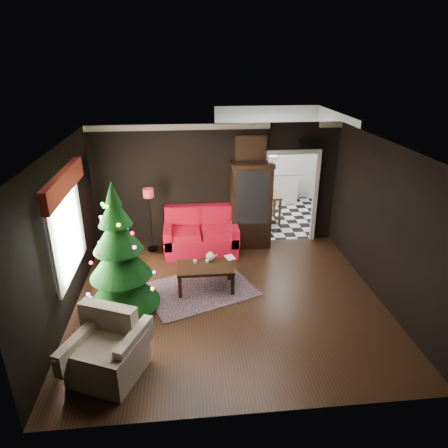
{
  "coord_description": "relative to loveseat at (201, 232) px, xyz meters",
  "views": [
    {
      "loc": [
        -0.72,
        -6.16,
        4.15
      ],
      "look_at": [
        0.0,
        0.9,
        1.15
      ],
      "focal_mm": 32.3,
      "sensor_mm": 36.0,
      "label": 1
    }
  ],
  "objects": [
    {
      "name": "curio_cabinet",
      "position": [
        1.15,
        0.22,
        0.45
      ],
      "size": [
        0.9,
        0.45,
        1.9
      ],
      "primitive_type": null,
      "color": "black",
      "rests_on": "ground"
    },
    {
      "name": "wall_clock",
      "position": [
        2.35,
        0.4,
        1.88
      ],
      "size": [
        0.32,
        0.32,
        0.06
      ],
      "primitive_type": "cylinder",
      "color": "white",
      "rests_on": "wall_back"
    },
    {
      "name": "floor_lamp",
      "position": [
        -1.09,
        -0.01,
        0.33
      ],
      "size": [
        0.27,
        0.27,
        1.42
      ],
      "primitive_type": null,
      "rotation": [
        0.0,
        0.0,
        0.13
      ],
      "color": "black",
      "rests_on": "ground"
    },
    {
      "name": "loveseat",
      "position": [
        0.0,
        0.0,
        0.0
      ],
      "size": [
        1.7,
        0.9,
        1.0
      ],
      "primitive_type": null,
      "color": "maroon",
      "rests_on": "ground"
    },
    {
      "name": "floor",
      "position": [
        0.4,
        -2.05,
        -0.5
      ],
      "size": [
        5.5,
        5.5,
        0.0
      ],
      "primitive_type": "plane",
      "color": "black",
      "rests_on": "ground"
    },
    {
      "name": "kitchen_window",
      "position": [
        2.1,
        3.4,
        1.2
      ],
      "size": [
        0.7,
        0.06,
        0.7
      ],
      "primitive_type": "cube",
      "color": "white",
      "rests_on": "ground"
    },
    {
      "name": "kitchen_counter",
      "position": [
        2.1,
        3.15,
        -0.05
      ],
      "size": [
        1.8,
        0.6,
        0.9
      ],
      "primitive_type": "cube",
      "color": "white",
      "rests_on": "ground"
    },
    {
      "name": "painting",
      "position": [
        1.15,
        0.41,
        1.75
      ],
      "size": [
        0.62,
        0.05,
        0.52
      ],
      "primitive_type": "cube",
      "color": "tan",
      "rests_on": "wall_back"
    },
    {
      "name": "wall_right",
      "position": [
        3.15,
        -2.05,
        0.9
      ],
      "size": [
        0.0,
        5.5,
        5.5
      ],
      "primitive_type": "plane",
      "rotation": [
        1.57,
        0.0,
        -1.57
      ],
      "color": "black",
      "rests_on": "ground"
    },
    {
      "name": "cup_a",
      "position": [
        0.05,
        -1.43,
        0.01
      ],
      "size": [
        0.07,
        0.07,
        0.05
      ],
      "primitive_type": "cylinder",
      "rotation": [
        0.0,
        0.0,
        -0.16
      ],
      "color": "silver",
      "rests_on": "coffee_table"
    },
    {
      "name": "wall_front",
      "position": [
        0.4,
        -4.55,
        0.9
      ],
      "size": [
        5.5,
        0.0,
        5.5
      ],
      "primitive_type": "plane",
      "rotation": [
        -1.57,
        0.0,
        0.0
      ],
      "color": "black",
      "rests_on": "ground"
    },
    {
      "name": "teapot",
      "position": [
        0.11,
        -1.36,
        0.08
      ],
      "size": [
        0.24,
        0.24,
        0.18
      ],
      "primitive_type": null,
      "rotation": [
        0.0,
        0.0,
        0.27
      ],
      "color": "beige",
      "rests_on": "coffee_table"
    },
    {
      "name": "ceiling",
      "position": [
        0.4,
        -2.05,
        2.3
      ],
      "size": [
        5.5,
        5.5,
        0.0
      ],
      "primitive_type": "plane",
      "rotation": [
        3.14,
        0.0,
        0.0
      ],
      "color": "white",
      "rests_on": "ground"
    },
    {
      "name": "left_window",
      "position": [
        -2.31,
        -1.85,
        0.95
      ],
      "size": [
        0.05,
        1.6,
        1.4
      ],
      "primitive_type": "cube",
      "color": "white",
      "rests_on": "wall_left"
    },
    {
      "name": "christmas_tree",
      "position": [
        -1.46,
        -2.05,
        0.55
      ],
      "size": [
        1.28,
        1.28,
        2.4
      ],
      "primitive_type": null,
      "rotation": [
        0.0,
        0.0,
        -0.02
      ],
      "color": "black",
      "rests_on": "ground"
    },
    {
      "name": "armchair",
      "position": [
        -1.47,
        -3.67,
        -0.04
      ],
      "size": [
        1.19,
        1.19,
        0.92
      ],
      "primitive_type": null,
      "rotation": [
        0.0,
        0.0,
        -0.42
      ],
      "color": "#A2845D",
      "rests_on": "ground"
    },
    {
      "name": "wall_left",
      "position": [
        -2.35,
        -2.05,
        0.9
      ],
      "size": [
        0.0,
        5.5,
        5.5
      ],
      "primitive_type": "plane",
      "rotation": [
        1.57,
        0.0,
        1.57
      ],
      "color": "black",
      "rests_on": "ground"
    },
    {
      "name": "valance",
      "position": [
        -2.23,
        -1.85,
        1.77
      ],
      "size": [
        0.12,
        2.1,
        0.35
      ],
      "primitive_type": "cube",
      "color": "maroon",
      "rests_on": "wall_left"
    },
    {
      "name": "coffee_table",
      "position": [
        0.0,
        -1.57,
        -0.25
      ],
      "size": [
        1.05,
        0.64,
        0.47
      ],
      "primitive_type": null,
      "rotation": [
        0.0,
        0.0,
        -0.0
      ],
      "color": "black",
      "rests_on": "rug"
    },
    {
      "name": "kitchen_table",
      "position": [
        1.8,
        1.65,
        -0.12
      ],
      "size": [
        0.7,
        0.7,
        0.75
      ],
      "primitive_type": null,
      "color": "brown",
      "rests_on": "ground"
    },
    {
      "name": "doorway",
      "position": [
        2.1,
        0.45,
        0.55
      ],
      "size": [
        1.1,
        0.1,
        2.1
      ],
      "primitive_type": null,
      "color": "silver",
      "rests_on": "ground"
    },
    {
      "name": "kitchen_floor",
      "position": [
        2.1,
        1.95,
        -0.5
      ],
      "size": [
        3.0,
        3.0,
        0.0
      ],
      "primitive_type": "plane",
      "color": "white",
      "rests_on": "ground"
    },
    {
      "name": "book",
      "position": [
        0.43,
        -1.32,
        0.1
      ],
      "size": [
        0.16,
        0.07,
        0.23
      ],
      "primitive_type": "imported",
      "rotation": [
        0.0,
        0.0,
        0.34
      ],
      "color": "gray",
      "rests_on": "coffee_table"
    },
    {
      "name": "rug",
      "position": [
        -0.11,
        -1.61,
        -0.49
      ],
      "size": [
        2.33,
        2.03,
        0.01
      ],
      "primitive_type": "cube",
      "rotation": [
        0.0,
        0.0,
        0.37
      ],
      "color": "#42363F",
      "rests_on": "ground"
    },
    {
      "name": "cup_b",
      "position": [
        -0.18,
        -1.41,
        0.01
      ],
      "size": [
        0.07,
        0.07,
        0.05
      ],
      "primitive_type": "cylinder",
      "rotation": [
        0.0,
        0.0,
        0.15
      ],
      "color": "white",
      "rests_on": "coffee_table"
    },
    {
      "name": "wall_back",
      "position": [
        0.4,
        0.45,
        0.9
      ],
      "size": [
        5.5,
        0.0,
        5.5
      ],
      "primitive_type": "plane",
      "rotation": [
        1.57,
        0.0,
        0.0
      ],
      "color": "black",
      "rests_on": "ground"
    }
  ]
}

